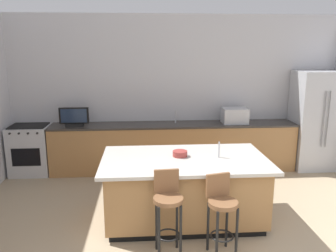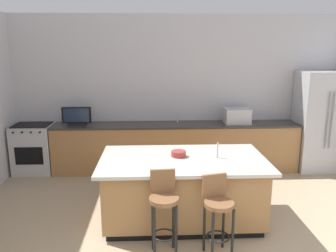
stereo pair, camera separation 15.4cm
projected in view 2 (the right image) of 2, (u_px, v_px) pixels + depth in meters
The scene contains 12 objects.
wall_back at pixel (178, 92), 6.82m from camera, with size 6.96×0.12×3.00m, color #BCBCC1.
counter_back at pixel (176, 147), 6.68m from camera, with size 4.73×0.62×0.93m.
kitchen_island at pixel (183, 189), 4.72m from camera, with size 2.25×1.31×0.90m.
refrigerator at pixel (320, 121), 6.64m from camera, with size 0.87×0.74×1.93m.
range_oven at pixel (34, 148), 6.56m from camera, with size 0.73×0.63×0.95m.
microwave at pixel (237, 116), 6.59m from camera, with size 0.48×0.36×0.29m, color #B7BABF.
tv_monitor at pixel (77, 117), 6.41m from camera, with size 0.54×0.16×0.35m.
sink_faucet_back at pixel (178, 117), 6.65m from camera, with size 0.02×0.02×0.24m, color #B2B2B7.
sink_faucet_island at pixel (218, 150), 4.61m from camera, with size 0.02×0.02×0.22m, color #B2B2B7.
bar_stool_left at pixel (164, 206), 3.90m from camera, with size 0.34×0.35×1.00m.
bar_stool_right at pixel (218, 209), 3.90m from camera, with size 0.35×0.37×0.95m.
fruit_bowl at pixel (179, 154), 4.69m from camera, with size 0.20×0.20×0.08m, color #993833.
Camera 2 is at (-0.51, -1.84, 2.37)m, focal length 36.44 mm.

